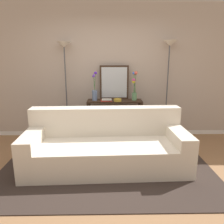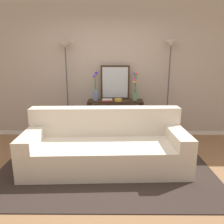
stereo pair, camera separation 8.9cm
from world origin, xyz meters
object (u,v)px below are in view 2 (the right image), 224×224
(vase_tall_flowers, at_px, (95,92))
(vase_short_flowers, at_px, (135,87))
(wall_mirror, at_px, (115,82))
(book_row_under_console, at_px, (104,136))
(console_table, at_px, (115,113))
(floor_lamp_right, at_px, (170,63))
(book_stack, at_px, (107,100))
(floor_lamp_left, at_px, (66,64))
(fruit_bowl, at_px, (118,100))
(couch, at_px, (106,147))

(vase_tall_flowers, xyz_separation_m, vase_short_flowers, (0.80, 0.01, 0.10))
(wall_mirror, bearing_deg, book_row_under_console, -148.96)
(console_table, distance_m, vase_tall_flowers, 0.60)
(console_table, relative_size, floor_lamp_right, 0.56)
(vase_short_flowers, bearing_deg, wall_mirror, 160.76)
(console_table, xyz_separation_m, book_row_under_console, (-0.25, -0.00, -0.50))
(vase_tall_flowers, relative_size, book_row_under_console, 1.33)
(floor_lamp_right, height_order, wall_mirror, floor_lamp_right)
(vase_short_flowers, relative_size, book_stack, 2.52)
(book_stack, bearing_deg, floor_lamp_right, 7.91)
(vase_tall_flowers, height_order, book_stack, vase_tall_flowers)
(console_table, height_order, floor_lamp_right, floor_lamp_right)
(floor_lamp_right, distance_m, wall_mirror, 1.16)
(floor_lamp_left, xyz_separation_m, vase_short_flowers, (1.38, -0.07, -0.44))
(vase_tall_flowers, xyz_separation_m, fruit_bowl, (0.46, -0.10, -0.15))
(floor_lamp_left, distance_m, book_row_under_console, 1.66)
(wall_mirror, relative_size, book_stack, 2.98)
(floor_lamp_right, distance_m, vase_tall_flowers, 1.59)
(couch, bearing_deg, book_stack, 90.09)
(couch, relative_size, wall_mirror, 3.58)
(fruit_bowl, relative_size, book_stack, 0.66)
(wall_mirror, relative_size, vase_short_flowers, 1.18)
(floor_lamp_left, height_order, vase_short_flowers, floor_lamp_left)
(console_table, height_order, fruit_bowl, fruit_bowl)
(vase_short_flowers, distance_m, book_row_under_console, 1.23)
(fruit_bowl, bearing_deg, vase_short_flowers, 18.29)
(book_row_under_console, bearing_deg, fruit_bowl, -19.63)
(console_table, bearing_deg, vase_tall_flowers, -179.54)
(vase_short_flowers, xyz_separation_m, book_stack, (-0.56, -0.10, -0.25))
(vase_tall_flowers, height_order, fruit_bowl, vase_tall_flowers)
(console_table, distance_m, floor_lamp_left, 1.40)
(console_table, bearing_deg, couch, -97.90)
(console_table, distance_m, floor_lamp_right, 1.48)
(floor_lamp_right, bearing_deg, vase_tall_flowers, -176.94)
(floor_lamp_right, relative_size, vase_tall_flowers, 3.47)
(fruit_bowl, bearing_deg, book_stack, 177.10)
(floor_lamp_left, relative_size, vase_tall_flowers, 3.42)
(floor_lamp_left, xyz_separation_m, wall_mirror, (0.98, 0.07, -0.37))
(couch, xyz_separation_m, vase_tall_flowers, (-0.24, 1.17, 0.70))
(floor_lamp_right, bearing_deg, vase_short_flowers, -174.07)
(wall_mirror, distance_m, book_stack, 0.43)
(wall_mirror, distance_m, book_row_under_console, 1.15)
(vase_short_flowers, relative_size, book_row_under_console, 1.35)
(floor_lamp_left, distance_m, fruit_bowl, 1.26)
(couch, xyz_separation_m, fruit_bowl, (0.22, 1.06, 0.55))
(wall_mirror, xyz_separation_m, book_row_under_console, (-0.24, -0.15, -1.12))
(couch, bearing_deg, floor_lamp_left, 123.40)
(couch, relative_size, fruit_bowl, 16.03)
(floor_lamp_left, bearing_deg, book_row_under_console, -5.88)
(wall_mirror, bearing_deg, vase_short_flowers, -19.24)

